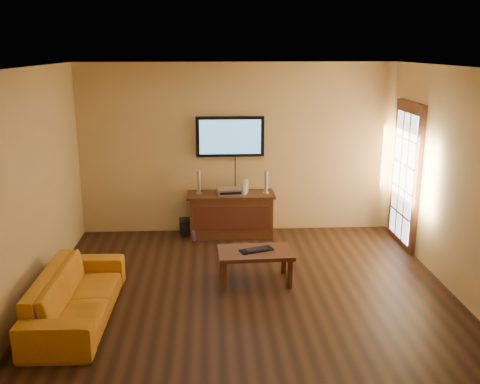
{
  "coord_description": "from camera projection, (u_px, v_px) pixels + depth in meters",
  "views": [
    {
      "loc": [
        -0.45,
        -5.87,
        2.91
      ],
      "look_at": [
        -0.06,
        0.8,
        1.1
      ],
      "focal_mm": 40.0,
      "sensor_mm": 36.0,
      "label": 1
    }
  ],
  "objects": [
    {
      "name": "french_door",
      "position": [
        405.0,
        177.0,
        7.94
      ],
      "size": [
        0.07,
        1.02,
        2.22
      ],
      "color": "#401E0E",
      "rests_on": "ground"
    },
    {
      "name": "speaker_left",
      "position": [
        199.0,
        183.0,
        8.34
      ],
      "size": [
        0.1,
        0.1,
        0.37
      ],
      "color": "silver",
      "rests_on": "media_console"
    },
    {
      "name": "sofa",
      "position": [
        76.0,
        287.0,
        5.85
      ],
      "size": [
        0.59,
        1.9,
        0.74
      ],
      "primitive_type": "imported",
      "rotation": [
        0.0,
        0.0,
        1.55
      ],
      "color": "#C37615",
      "rests_on": "ground"
    },
    {
      "name": "room_walls",
      "position": [
        246.0,
        150.0,
        6.6
      ],
      "size": [
        5.0,
        5.0,
        5.0
      ],
      "color": "tan",
      "rests_on": "ground"
    },
    {
      "name": "keyboard",
      "position": [
        256.0,
        250.0,
        6.77
      ],
      "size": [
        0.45,
        0.3,
        0.03
      ],
      "color": "black",
      "rests_on": "coffee_table"
    },
    {
      "name": "bottle",
      "position": [
        194.0,
        236.0,
        8.24
      ],
      "size": [
        0.07,
        0.07,
        0.2
      ],
      "color": "white",
      "rests_on": "ground"
    },
    {
      "name": "ground_plane",
      "position": [
        249.0,
        297.0,
        6.44
      ],
      "size": [
        5.0,
        5.0,
        0.0
      ],
      "primitive_type": "plane",
      "color": "black",
      "rests_on": "ground"
    },
    {
      "name": "speaker_right",
      "position": [
        266.0,
        183.0,
        8.39
      ],
      "size": [
        0.1,
        0.1,
        0.35
      ],
      "color": "silver",
      "rests_on": "media_console"
    },
    {
      "name": "coffee_table",
      "position": [
        255.0,
        255.0,
        6.79
      ],
      "size": [
        0.96,
        0.6,
        0.42
      ],
      "color": "#401E0E",
      "rests_on": "ground"
    },
    {
      "name": "av_receiver",
      "position": [
        229.0,
        191.0,
        8.37
      ],
      "size": [
        0.41,
        0.31,
        0.09
      ],
      "primitive_type": "cube",
      "rotation": [
        0.0,
        0.0,
        0.09
      ],
      "color": "silver",
      "rests_on": "media_console"
    },
    {
      "name": "game_console",
      "position": [
        246.0,
        187.0,
        8.38
      ],
      "size": [
        0.1,
        0.16,
        0.22
      ],
      "primitive_type": "cube",
      "rotation": [
        0.0,
        0.0,
        -0.35
      ],
      "color": "white",
      "rests_on": "media_console"
    },
    {
      "name": "television",
      "position": [
        230.0,
        137.0,
        8.39
      ],
      "size": [
        1.07,
        0.08,
        0.63
      ],
      "color": "black",
      "rests_on": "ground"
    },
    {
      "name": "subwoofer",
      "position": [
        188.0,
        226.0,
        8.59
      ],
      "size": [
        0.29,
        0.29,
        0.25
      ],
      "primitive_type": "cube",
      "rotation": [
        0.0,
        0.0,
        0.15
      ],
      "color": "black",
      "rests_on": "ground"
    },
    {
      "name": "media_console",
      "position": [
        231.0,
        214.0,
        8.49
      ],
      "size": [
        1.37,
        0.52,
        0.69
      ],
      "color": "#401E0E",
      "rests_on": "ground"
    }
  ]
}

